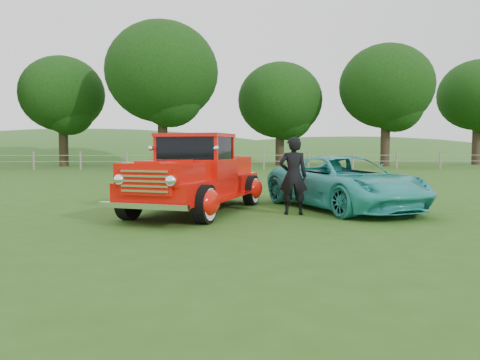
{
  "coord_description": "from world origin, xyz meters",
  "views": [
    {
      "loc": [
        -0.08,
        -8.94,
        1.47
      ],
      "look_at": [
        0.41,
        1.2,
        0.76
      ],
      "focal_mm": 35.0,
      "sensor_mm": 36.0,
      "label": 1
    }
  ],
  "objects_px": {
    "tree_near_west": "(162,72)",
    "man": "(293,176)",
    "tree_near_east": "(280,101)",
    "red_pickup": "(196,177)",
    "teal_sedan": "(344,183)",
    "tree_mid_east": "(386,86)",
    "tree_mid_west": "(62,94)",
    "tree_far_east": "(478,95)"
  },
  "relations": [
    {
      "from": "tree_mid_west",
      "to": "tree_near_east",
      "type": "distance_m",
      "value": 17.03
    },
    {
      "from": "teal_sedan",
      "to": "man",
      "type": "bearing_deg",
      "value": -168.02
    },
    {
      "from": "tree_mid_west",
      "to": "tree_far_east",
      "type": "xyz_separation_m",
      "value": [
        34.0,
        2.0,
        0.31
      ]
    },
    {
      "from": "tree_near_east",
      "to": "tree_far_east",
      "type": "bearing_deg",
      "value": 3.37
    },
    {
      "from": "tree_near_west",
      "to": "tree_mid_east",
      "type": "distance_m",
      "value": 17.13
    },
    {
      "from": "tree_near_east",
      "to": "man",
      "type": "height_order",
      "value": "tree_near_east"
    },
    {
      "from": "tree_mid_east",
      "to": "tree_far_east",
      "type": "xyz_separation_m",
      "value": [
        9.0,
        3.0,
        -0.31
      ]
    },
    {
      "from": "tree_near_west",
      "to": "tree_near_east",
      "type": "relative_size",
      "value": 1.25
    },
    {
      "from": "tree_near_east",
      "to": "teal_sedan",
      "type": "distance_m",
      "value": 27.44
    },
    {
      "from": "red_pickup",
      "to": "tree_mid_east",
      "type": "bearing_deg",
      "value": 82.61
    },
    {
      "from": "tree_mid_west",
      "to": "tree_near_east",
      "type": "relative_size",
      "value": 1.02
    },
    {
      "from": "tree_mid_west",
      "to": "tree_mid_east",
      "type": "relative_size",
      "value": 0.9
    },
    {
      "from": "tree_far_east",
      "to": "red_pickup",
      "type": "bearing_deg",
      "value": -128.57
    },
    {
      "from": "tree_mid_east",
      "to": "red_pickup",
      "type": "height_order",
      "value": "tree_mid_east"
    },
    {
      "from": "tree_near_east",
      "to": "man",
      "type": "bearing_deg",
      "value": -97.01
    },
    {
      "from": "tree_mid_west",
      "to": "man",
      "type": "distance_m",
      "value": 30.43
    },
    {
      "from": "teal_sedan",
      "to": "tree_mid_east",
      "type": "bearing_deg",
      "value": 47.97
    },
    {
      "from": "red_pickup",
      "to": "teal_sedan",
      "type": "relative_size",
      "value": 1.16
    },
    {
      "from": "red_pickup",
      "to": "teal_sedan",
      "type": "distance_m",
      "value": 3.51
    },
    {
      "from": "tree_near_west",
      "to": "man",
      "type": "xyz_separation_m",
      "value": [
        5.58,
        -23.83,
        -5.95
      ]
    },
    {
      "from": "tree_near_west",
      "to": "teal_sedan",
      "type": "distance_m",
      "value": 24.78
    },
    {
      "from": "tree_near_east",
      "to": "red_pickup",
      "type": "height_order",
      "value": "tree_near_east"
    },
    {
      "from": "red_pickup",
      "to": "man",
      "type": "bearing_deg",
      "value": 6.61
    },
    {
      "from": "tree_mid_west",
      "to": "man",
      "type": "xyz_separation_m",
      "value": [
        13.58,
        -26.83,
        -4.7
      ]
    },
    {
      "from": "tree_near_west",
      "to": "tree_far_east",
      "type": "height_order",
      "value": "tree_near_west"
    },
    {
      "from": "tree_mid_west",
      "to": "red_pickup",
      "type": "bearing_deg",
      "value": -66.48
    },
    {
      "from": "tree_near_east",
      "to": "red_pickup",
      "type": "relative_size",
      "value": 1.58
    },
    {
      "from": "tree_far_east",
      "to": "red_pickup",
      "type": "relative_size",
      "value": 1.68
    },
    {
      "from": "tree_near_east",
      "to": "teal_sedan",
      "type": "xyz_separation_m",
      "value": [
        -2.06,
        -26.97,
        -4.62
      ]
    },
    {
      "from": "man",
      "to": "tree_near_east",
      "type": "bearing_deg",
      "value": -93.68
    },
    {
      "from": "tree_mid_west",
      "to": "teal_sedan",
      "type": "relative_size",
      "value": 1.86
    },
    {
      "from": "tree_mid_east",
      "to": "tree_far_east",
      "type": "relative_size",
      "value": 1.07
    },
    {
      "from": "tree_near_east",
      "to": "tree_mid_east",
      "type": "bearing_deg",
      "value": -14.04
    },
    {
      "from": "tree_mid_east",
      "to": "red_pickup",
      "type": "relative_size",
      "value": 1.79
    },
    {
      "from": "tree_near_east",
      "to": "tree_mid_east",
      "type": "relative_size",
      "value": 0.88
    },
    {
      "from": "tree_mid_east",
      "to": "tree_near_east",
      "type": "bearing_deg",
      "value": 165.96
    },
    {
      "from": "tree_mid_east",
      "to": "teal_sedan",
      "type": "distance_m",
      "value": 27.49
    },
    {
      "from": "teal_sedan",
      "to": "tree_near_east",
      "type": "bearing_deg",
      "value": 65.54
    },
    {
      "from": "tree_near_west",
      "to": "red_pickup",
      "type": "distance_m",
      "value": 24.29
    },
    {
      "from": "man",
      "to": "tree_mid_east",
      "type": "bearing_deg",
      "value": -110.53
    },
    {
      "from": "tree_far_east",
      "to": "red_pickup",
      "type": "height_order",
      "value": "tree_far_east"
    },
    {
      "from": "teal_sedan",
      "to": "tree_near_west",
      "type": "bearing_deg",
      "value": 86.71
    }
  ]
}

